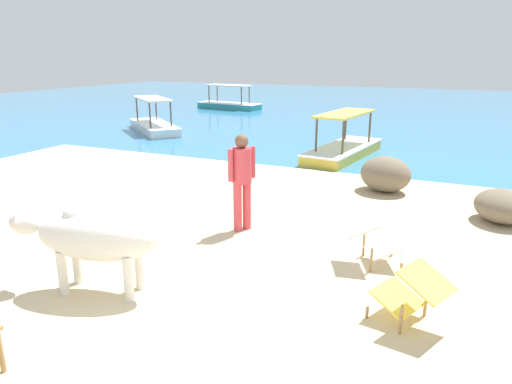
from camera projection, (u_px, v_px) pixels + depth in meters
The scene contains 11 objects.
sand_beach at pixel (177, 302), 5.56m from camera, with size 18.00×14.00×0.04m, color #CCB78E.
water_surface at pixel (404, 111), 24.83m from camera, with size 60.00×36.00×0.03m, color teal.
cow at pixel (94, 236), 5.57m from camera, with size 1.99×0.94×1.11m.
deck_chair_near at pixel (372, 238), 6.43m from camera, with size 0.91×0.78×0.68m.
deck_chair_far at pixel (411, 291), 4.98m from camera, with size 0.91×0.80×0.68m.
person_standing at pixel (242, 175), 7.55m from camera, with size 0.32×0.44×1.62m.
shore_rock_large at pixel (385, 174), 9.90m from camera, with size 1.09×0.94×0.76m, color #756651.
shore_rock_medium at pixel (502, 206), 8.09m from camera, with size 1.05×0.91×0.58m, color #756651.
boat_yellow at pixel (344, 148), 13.38m from camera, with size 1.65×3.80×1.29m.
boat_white at pixel (154, 124), 17.86m from camera, with size 3.56×3.24×1.29m.
boat_teal at pixel (229, 104), 25.49m from camera, with size 3.80×1.65×1.29m.
Camera 1 is at (2.89, -4.14, 2.88)m, focal length 32.38 mm.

